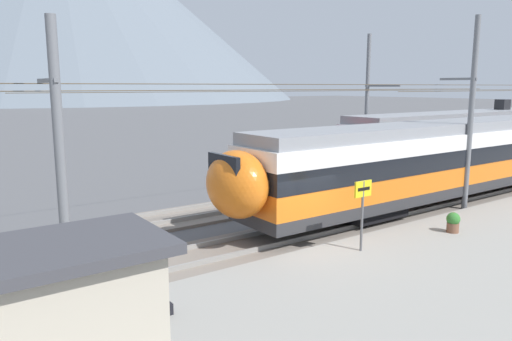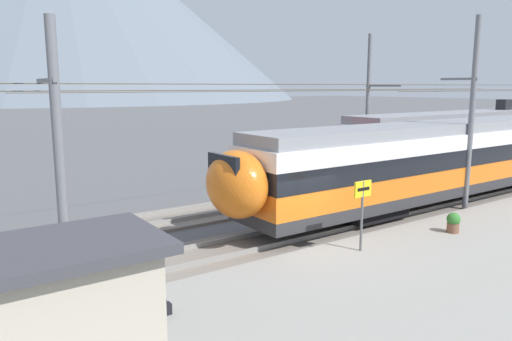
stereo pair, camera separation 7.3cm
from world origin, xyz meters
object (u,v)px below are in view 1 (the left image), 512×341
Objects in this scene: potted_plant_platform_edge at (453,222)px; passenger_walking at (133,281)px; handbag_beside_passenger at (165,309)px; train_near_platform at (482,152)px; train_far_track at (468,136)px; catenary_mast_mid at (469,114)px; platform_sign at (363,200)px; catenary_mast_far_side at (369,105)px; catenary_mast_west at (59,163)px.

passenger_walking is at bearing 179.10° from potted_plant_platform_edge.
handbag_beside_passenger is (0.67, -0.12, -0.81)m from passenger_walking.
train_near_platform reaches higher than passenger_walking.
catenary_mast_mid reaches higher than train_far_track.
train_near_platform is 13.69× the size of platform_sign.
catenary_mast_far_side is at bearing 70.60° from catenary_mast_mid.
handbag_beside_passenger is (1.57, -2.13, -3.23)m from catenary_mast_west.
catenary_mast_far_side reaches higher than train_near_platform.
train_near_platform reaches higher than platform_sign.
catenary_mast_west is 3.27m from passenger_walking.
potted_plant_platform_edge is (-7.75, -3.52, -1.53)m from train_near_platform.
train_far_track is 14.04× the size of passenger_walking.
catenary_mast_mid is at bearing 11.19° from platform_sign.
platform_sign is (-11.89, -2.98, -0.27)m from train_near_platform.
catenary_mast_mid reaches higher than potted_plant_platform_edge.
catenary_mast_mid is (-3.62, -1.34, 2.05)m from train_near_platform.
passenger_walking reaches higher than potted_plant_platform_edge.
catenary_mast_west reaches higher than train_far_track.
catenary_mast_mid is 23.39× the size of passenger_walking.
train_far_track reaches higher than platform_sign.
catenary_mast_far_side is 23.39× the size of passenger_walking.
catenary_mast_west is 1.00× the size of catenary_mast_far_side.
train_far_track reaches higher than passenger_walking.
passenger_walking is at bearing -151.56° from catenary_mast_far_side.
catenary_mast_far_side is (-7.34, 2.09, 2.11)m from train_far_track.
train_near_platform is at bearing 14.07° from platform_sign.
catenary_mast_far_side reaches higher than catenary_mast_west.
passenger_walking is at bearing -66.01° from catenary_mast_west.
passenger_walking is 1.06m from handbag_beside_passenger.
catenary_mast_west is 13.17m from potted_plant_platform_edge.
catenary_mast_west is 1.00× the size of catenary_mast_mid.
passenger_walking is 11.76m from potted_plant_platform_edge.
catenary_mast_west is 8.83m from platform_sign.
catenary_mast_mid reaches higher than handbag_beside_passenger.
platform_sign is 5.75× the size of handbag_beside_passenger.
catenary_mast_mid is at bearing -109.40° from catenary_mast_far_side.
handbag_beside_passenger is 0.54× the size of potted_plant_platform_edge.
catenary_mast_far_side is at bearing 55.89° from potted_plant_platform_edge.
catenary_mast_west reaches higher than potted_plant_platform_edge.
catenary_mast_mid is 54.55× the size of potted_plant_platform_edge.
catenary_mast_west reaches higher than passenger_walking.
handbag_beside_passenger is at bearing -169.59° from train_near_platform.
train_far_track is 20.02m from platform_sign.
catenary_mast_mid reaches higher than platform_sign.
catenary_mast_mid is at bearing 7.92° from handbag_beside_passenger.
train_far_track is at bearing 22.63° from platform_sign.
catenary_mast_mid is 15.82m from handbag_beside_passenger.
catenary_mast_west is at bearing -157.47° from catenary_mast_far_side.
platform_sign reaches higher than passenger_walking.
catenary_mast_west is at bearing 169.02° from platform_sign.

